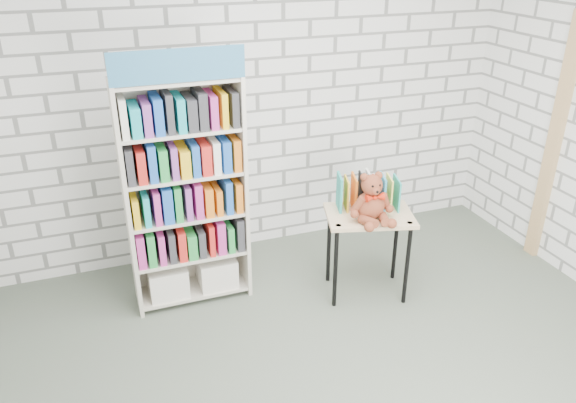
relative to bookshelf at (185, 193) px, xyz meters
name	(u,v)px	position (x,y,z in m)	size (l,w,h in m)	color
ground	(356,386)	(0.77, -1.36, -0.89)	(4.50, 4.50, 0.00)	#4E584A
room_shell	(374,115)	(0.77, -1.36, 0.89)	(4.52, 4.02, 2.81)	silver
bookshelf	(185,193)	(0.00, 0.00, 0.00)	(0.87, 0.34, 1.96)	beige
display_table	(369,225)	(1.30, -0.43, -0.29)	(0.74, 0.61, 0.70)	tan
table_books	(368,192)	(1.33, -0.33, -0.06)	(0.49, 0.31, 0.27)	teal
teddy_bear	(372,202)	(1.26, -0.52, -0.05)	(0.34, 0.32, 0.37)	brown
door_trim	(554,143)	(2.99, -0.41, 0.16)	(0.05, 0.12, 2.10)	tan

